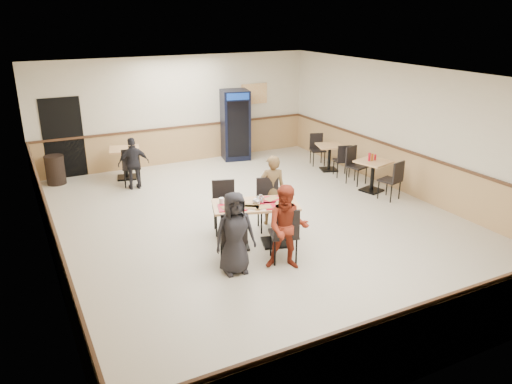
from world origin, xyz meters
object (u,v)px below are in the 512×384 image
diner_woman_right (287,228)px  side_table_near (373,171)px  diner_woman_left (235,233)px  pepsi_cooler (235,125)px  diner_man_opposite (272,190)px  lone_diner (134,163)px  side_table_far (329,154)px  back_table (125,158)px  main_table (255,218)px  trash_bin (55,170)px

diner_woman_right → side_table_near: (3.79, 2.38, -0.23)m
diner_woman_left → side_table_near: (4.63, 2.11, -0.20)m
diner_woman_left → pepsi_cooler: 6.86m
diner_man_opposite → lone_diner: bearing=-42.5°
side_table_far → diner_man_opposite: bearing=-141.7°
lone_diner → diner_woman_right: bearing=108.0°
back_table → side_table_near: bearing=-36.2°
main_table → diner_woman_right: (0.08, -1.01, 0.19)m
lone_diner → trash_bin: 2.13m
pepsi_cooler → trash_bin: bearing=-167.9°
diner_man_opposite → back_table: size_ratio=1.63×
lone_diner → diner_woman_left: bearing=99.2°
side_table_far → trash_bin: trash_bin is taller
diner_woman_left → back_table: (-0.44, 5.82, -0.17)m
diner_woman_left → diner_woman_right: (0.84, -0.27, 0.03)m
trash_bin → side_table_near: bearing=-31.0°
diner_woman_left → side_table_far: bearing=45.9°
diner_woman_right → diner_man_opposite: diner_woman_right is taller
diner_man_opposite → side_table_near: (3.11, 0.62, -0.22)m
diner_man_opposite → back_table: 4.76m
main_table → pepsi_cooler: bearing=86.4°
diner_woman_left → main_table: bearing=49.9°
lone_diner → side_table_far: (5.12, -0.93, -0.17)m
diner_woman_left → lone_diner: diner_woman_left is taller
trash_bin → diner_woman_right: bearing=-65.2°
back_table → lone_diner: bearing=-90.0°
diner_man_opposite → back_table: bearing=-47.9°
diner_woman_right → side_table_far: 5.73m
main_table → diner_woman_left: diner_woman_left is taller
diner_man_opposite → trash_bin: diner_man_opposite is taller
diner_man_opposite → pepsi_cooler: bearing=-88.5°
side_table_near → lone_diner: bearing=151.1°
main_table → diner_woman_right: diner_woman_right is taller
back_table → pepsi_cooler: pepsi_cooler is taller
back_table → trash_bin: back_table is taller
diner_woman_right → side_table_far: diner_woman_right is taller
diner_woman_left → trash_bin: (-2.14, 6.17, -0.34)m
side_table_near → trash_bin: side_table_near is taller
main_table → diner_man_opposite: size_ratio=1.17×
diner_woman_right → diner_man_opposite: 1.89m
trash_bin → diner_woman_left: bearing=-70.9°
pepsi_cooler → diner_woman_right: bearing=-95.9°
diner_woman_left → lone_diner: 4.93m
main_table → diner_woman_right: size_ratio=1.15×
diner_man_opposite → trash_bin: size_ratio=1.98×
main_table → diner_man_opposite: bearing=62.1°
side_table_near → back_table: back_table is taller
trash_bin → lone_diner: bearing=-36.7°
diner_woman_left → trash_bin: 6.54m
diner_man_opposite → side_table_near: 3.18m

